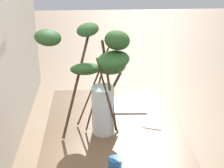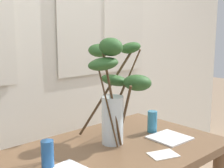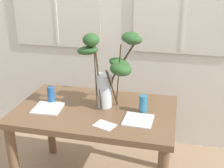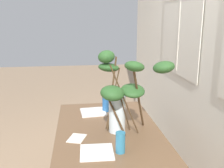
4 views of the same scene
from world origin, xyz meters
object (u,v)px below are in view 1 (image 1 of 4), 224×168
at_px(vase_with_branches, 97,75).
at_px(plate_square_right, 129,106).
at_px(dining_table, 115,155).
at_px(drinking_glass_blue_right, 106,96).

bearing_deg(vase_with_branches, plate_square_right, -38.83).
relative_size(dining_table, plate_square_right, 6.02).
distance_m(dining_table, vase_with_branches, 0.47).
relative_size(vase_with_branches, plate_square_right, 2.92).
bearing_deg(dining_table, plate_square_right, -17.44).
height_order(drinking_glass_blue_right, plate_square_right, drinking_glass_blue_right).
distance_m(vase_with_branches, drinking_glass_blue_right, 0.38).
relative_size(dining_table, drinking_glass_blue_right, 9.27).
bearing_deg(drinking_glass_blue_right, dining_table, -174.76).
xyz_separation_m(vase_with_branches, plate_square_right, (0.25, -0.21, -0.32)).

